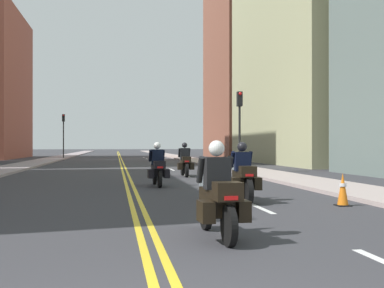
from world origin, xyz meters
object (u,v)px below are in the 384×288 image
object	(u,v)px
traffic_light_far	(63,128)
motorcycle_2	(158,168)
motorcycle_0	(218,198)
motorcycle_3	(185,163)
motorcycle_1	(243,177)
traffic_light_near	(240,116)
traffic_cone_0	(343,189)

from	to	relation	value
traffic_light_far	motorcycle_2	bearing A→B (deg)	-78.98
motorcycle_0	traffic_light_far	size ratio (longest dim) A/B	0.42
motorcycle_0	motorcycle_3	world-z (taller)	motorcycle_3
motorcycle_3	traffic_light_far	world-z (taller)	traffic_light_far
motorcycle_1	motorcycle_3	size ratio (longest dim) A/B	1.02
motorcycle_2	traffic_light_near	distance (m)	9.84
traffic_cone_0	traffic_light_far	distance (m)	44.59
motorcycle_2	traffic_light_far	distance (m)	37.52
traffic_light_far	motorcycle_3	bearing A→B (deg)	-74.13
traffic_cone_0	traffic_light_near	size ratio (longest dim) A/B	0.19
motorcycle_0	traffic_light_near	distance (m)	18.79
motorcycle_0	motorcycle_2	xyz separation A→B (m)	(-0.11, 9.92, 0.01)
motorcycle_0	traffic_light_far	bearing A→B (deg)	95.90
traffic_light_near	traffic_light_far	world-z (taller)	traffic_light_far
motorcycle_2	traffic_light_near	bearing A→B (deg)	54.77
motorcycle_3	motorcycle_0	bearing A→B (deg)	-95.56
traffic_cone_0	motorcycle_1	bearing A→B (deg)	150.71
motorcycle_0	traffic_cone_0	xyz separation A→B (m)	(3.91, 3.59, -0.25)
motorcycle_0	motorcycle_1	xyz separation A→B (m)	(1.71, 4.82, -0.01)
traffic_cone_0	traffic_light_near	distance (m)	14.63
traffic_light_far	motorcycle_1	bearing A→B (deg)	-77.89
motorcycle_0	traffic_light_near	world-z (taller)	traffic_light_near
motorcycle_2	traffic_cone_0	bearing A→B (deg)	-59.92
motorcycle_2	motorcycle_3	distance (m)	5.61
traffic_cone_0	motorcycle_2	bearing A→B (deg)	122.43
motorcycle_0	traffic_light_near	xyz separation A→B (m)	(5.06, 17.93, 2.43)
traffic_light_far	motorcycle_0	bearing A→B (deg)	-81.14
motorcycle_1	motorcycle_3	distance (m)	10.43
motorcycle_2	motorcycle_3	world-z (taller)	motorcycle_3
motorcycle_1	traffic_light_far	bearing A→B (deg)	105.00
motorcycle_3	traffic_light_near	size ratio (longest dim) A/B	0.49
motorcycle_0	traffic_light_near	bearing A→B (deg)	71.26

